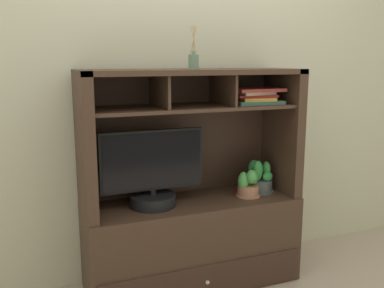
{
  "coord_description": "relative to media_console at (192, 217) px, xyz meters",
  "views": [
    {
      "loc": [
        -0.91,
        -2.31,
        1.39
      ],
      "look_at": [
        0.0,
        0.0,
        0.9
      ],
      "focal_mm": 39.63,
      "sensor_mm": 36.0,
      "label": 1
    }
  ],
  "objects": [
    {
      "name": "floor_plane",
      "position": [
        0.0,
        -0.01,
        -0.44
      ],
      "size": [
        6.0,
        6.0,
        0.02
      ],
      "primitive_type": "cube",
      "color": "tan",
      "rests_on": "ground"
    },
    {
      "name": "back_wall",
      "position": [
        0.0,
        0.25,
        0.97
      ],
      "size": [
        6.0,
        0.02,
        2.8
      ],
      "primitive_type": "cube",
      "color": "beige",
      "rests_on": "ground"
    },
    {
      "name": "media_console",
      "position": [
        0.0,
        0.0,
        0.0
      ],
      "size": [
        1.31,
        0.49,
        1.34
      ],
      "color": "#3F2B1F",
      "rests_on": "ground"
    },
    {
      "name": "tv_monitor",
      "position": [
        -0.25,
        -0.01,
        0.29
      ],
      "size": [
        0.61,
        0.27,
        0.45
      ],
      "color": "black",
      "rests_on": "media_console"
    },
    {
      "name": "potted_orchid",
      "position": [
        0.48,
        -0.0,
        0.2
      ],
      "size": [
        0.17,
        0.17,
        0.22
      ],
      "color": "#485252",
      "rests_on": "media_console"
    },
    {
      "name": "potted_fern",
      "position": [
        0.36,
        -0.06,
        0.18
      ],
      "size": [
        0.16,
        0.16,
        0.18
      ],
      "color": "#A97056",
      "rests_on": "media_console"
    },
    {
      "name": "magazine_stack_left",
      "position": [
        0.4,
        -0.02,
        0.74
      ],
      "size": [
        0.32,
        0.29,
        0.09
      ],
      "color": "#416A5F",
      "rests_on": "media_console"
    },
    {
      "name": "diffuser_bottle",
      "position": [
        0.0,
        -0.03,
        0.95
      ],
      "size": [
        0.06,
        0.06,
        0.24
      ],
      "color": "slate",
      "rests_on": "media_console"
    }
  ]
}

